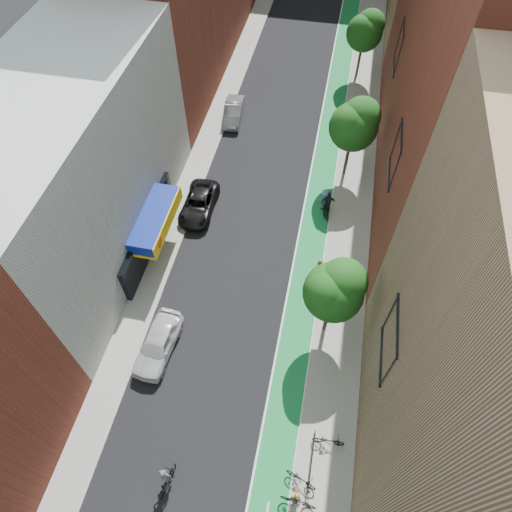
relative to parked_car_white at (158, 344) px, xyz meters
The scene contains 20 objects.
ground 7.81m from the parked_car_white, 59.88° to the right, with size 160.00×160.00×0.00m, color black.
bike_lane 20.85m from the parked_car_white, 67.71° to the left, with size 2.00×68.00×0.01m, color #15773A.
sidewalk_left 19.40m from the parked_car_white, 96.21° to the left, with size 2.00×68.00×0.15m, color gray.
sidewalk_right 21.91m from the parked_car_white, 61.65° to the left, with size 3.00×68.00×0.15m, color gray.
building_left_white 11.43m from the parked_car_white, 134.29° to the left, with size 8.00×20.00×12.00m, color silver.
building_right_mid_red 27.00m from the parked_car_white, 50.48° to the left, with size 8.00×28.00×22.00m, color maroon.
tree_near 10.82m from the parked_car_white, 19.04° to the left, with size 3.40×3.36×6.42m.
tree_mid 20.18m from the parked_car_white, 61.10° to the left, with size 3.55×3.53×6.74m.
tree_far 32.93m from the parked_car_white, 73.04° to the left, with size 3.30×3.25×6.21m.
parked_car_white is the anchor object (origin of this frame).
parked_car_black 11.34m from the parked_car_white, 93.53° to the left, with size 2.21×4.80×1.33m, color black.
parked_car_silver 22.46m from the parked_car_white, 91.78° to the left, with size 1.49×4.28×1.41m, color gray.
cyclist_lead 7.37m from the parked_car_white, 68.01° to the right, with size 0.87×1.82×2.10m.
cyclist_lane_near 11.07m from the parked_car_white, 38.99° to the left, with size 0.85×1.53×2.02m.
cyclist_lane_mid 15.44m from the parked_car_white, 56.13° to the left, with size 1.09×1.83×2.09m.
cyclist_lane_far 15.50m from the parked_car_white, 57.38° to the left, with size 1.26×1.89×2.11m.
parked_bike_near 10.98m from the parked_car_white, 18.02° to the right, with size 0.59×1.70×0.89m, color black.
parked_bike_mid 11.37m from the parked_car_white, 35.10° to the right, with size 0.52×1.83×1.10m, color black.
parked_bike_far 10.80m from the parked_car_white, 30.57° to the right, with size 0.58×1.66×0.87m, color black.
fire_hydrant 11.15m from the parked_car_white, 34.41° to the right, with size 0.27×0.27×0.79m.
Camera 1 is at (4.08, -3.56, 25.41)m, focal length 32.00 mm.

